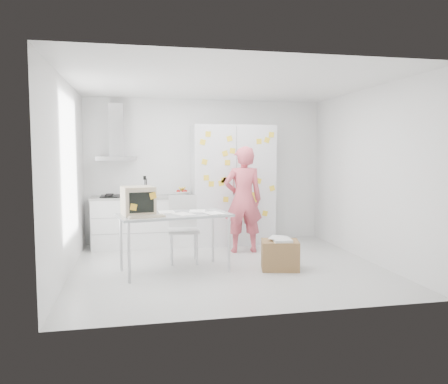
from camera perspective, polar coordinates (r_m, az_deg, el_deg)
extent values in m
cube|color=silver|center=(6.62, 0.45, -9.80)|extent=(4.50, 4.00, 0.02)
cube|color=white|center=(8.37, -2.37, 2.75)|extent=(4.50, 0.02, 2.70)
cube|color=white|center=(6.34, -19.87, 1.69)|extent=(0.02, 4.00, 2.70)
cube|color=white|center=(7.22, 18.23, 2.12)|extent=(0.02, 4.00, 2.70)
cube|color=white|center=(6.48, 0.47, 14.04)|extent=(4.50, 4.00, 0.02)
cube|color=white|center=(8.06, -10.48, -3.93)|extent=(1.80, 0.60, 0.88)
cube|color=gray|center=(7.74, -10.45, -3.26)|extent=(1.76, 0.01, 0.01)
cube|color=gray|center=(7.78, -10.42, -5.30)|extent=(1.76, 0.01, 0.01)
cube|color=#9E9E99|center=(8.00, -10.53, -0.68)|extent=(1.84, 0.63, 0.04)
cube|color=black|center=(8.01, -13.76, -0.55)|extent=(0.58, 0.50, 0.03)
cylinder|color=black|center=(7.89, -14.81, -0.44)|extent=(0.14, 0.14, 0.02)
cylinder|color=black|center=(7.88, -12.78, -0.40)|extent=(0.14, 0.14, 0.02)
cylinder|color=black|center=(8.13, -14.71, -0.28)|extent=(0.14, 0.14, 0.02)
cylinder|color=black|center=(8.12, -12.74, -0.24)|extent=(0.14, 0.14, 0.02)
cylinder|color=silver|center=(7.99, -10.18, -0.03)|extent=(0.10, 0.10, 0.14)
cylinder|color=black|center=(8.00, -10.30, 0.69)|extent=(0.01, 0.01, 0.30)
cylinder|color=black|center=(7.97, -10.06, 0.68)|extent=(0.01, 0.01, 0.30)
cylinder|color=black|center=(8.01, -10.16, 0.70)|extent=(0.01, 0.01, 0.30)
cube|color=black|center=(7.99, -10.32, 1.84)|extent=(0.05, 0.01, 0.07)
imported|color=white|center=(8.04, -5.54, -0.17)|extent=(0.31, 0.31, 0.08)
sphere|color=#B2140F|center=(8.05, -5.98, 0.02)|extent=(0.08, 0.08, 0.08)
sphere|color=#B2140F|center=(7.99, -5.29, -0.01)|extent=(0.08, 0.08, 0.08)
sphere|color=#B2140F|center=(8.08, -5.08, 0.05)|extent=(0.08, 0.08, 0.08)
cylinder|color=yellow|center=(8.05, -5.70, 0.35)|extent=(0.09, 0.17, 0.10)
cylinder|color=yellow|center=(8.05, -5.53, 0.35)|extent=(0.04, 0.17, 0.10)
cylinder|color=yellow|center=(8.05, -5.35, 0.35)|extent=(0.08, 0.17, 0.10)
cube|color=silver|center=(8.02, -13.84, 4.29)|extent=(0.70, 0.48, 0.07)
cube|color=silver|center=(8.15, -13.88, 7.81)|extent=(0.26, 0.24, 0.95)
cube|color=silver|center=(8.15, 1.12, 0.93)|extent=(1.50, 0.65, 2.20)
cube|color=slate|center=(7.83, 1.65, 0.75)|extent=(0.01, 0.01, 2.16)
cube|color=silver|center=(7.81, 1.24, 0.74)|extent=(0.02, 0.02, 0.30)
cube|color=silver|center=(7.84, 2.09, 0.75)|extent=(0.02, 0.02, 0.30)
cube|color=yellow|center=(7.92, 4.60, 6.61)|extent=(0.10, 0.00, 0.10)
cube|color=yellow|center=(7.96, 5.63, 6.77)|extent=(0.12, 0.00, 0.12)
cube|color=yellow|center=(8.01, 6.30, 0.48)|extent=(0.12, 0.00, 0.12)
cube|color=yellow|center=(7.77, -0.02, 1.55)|extent=(0.10, 0.00, 0.10)
cube|color=yellow|center=(7.82, 1.74, 2.61)|extent=(0.12, 0.00, 0.12)
cube|color=yellow|center=(7.95, 4.28, -0.96)|extent=(0.12, 0.00, 0.12)
cube|color=yellow|center=(7.81, 0.24, -0.97)|extent=(0.10, 0.00, 0.10)
cube|color=yellow|center=(7.79, 0.73, 6.99)|extent=(0.12, 0.00, 0.12)
cube|color=yellow|center=(7.88, 2.30, -1.34)|extent=(0.12, 0.00, 0.12)
cube|color=yellow|center=(7.93, 4.53, 1.45)|extent=(0.12, 0.00, 0.12)
cube|color=yellow|center=(7.92, 3.68, -0.37)|extent=(0.10, 0.00, 0.10)
cube|color=yellow|center=(7.76, 0.14, 5.06)|extent=(0.12, 0.00, 0.12)
cube|color=yellow|center=(7.74, -1.67, 1.06)|extent=(0.10, 0.00, 0.10)
cube|color=yellow|center=(7.72, -2.33, 1.87)|extent=(0.10, 0.00, 0.10)
cube|color=yellow|center=(7.70, -2.80, 6.54)|extent=(0.11, 0.00, 0.11)
cube|color=yellow|center=(7.87, 1.15, -2.98)|extent=(0.10, 0.00, 0.10)
cube|color=yellow|center=(7.78, 0.23, 1.60)|extent=(0.11, 0.00, 0.11)
cube|color=yellow|center=(8.02, 5.38, -2.80)|extent=(0.11, 0.00, 0.11)
cube|color=yellow|center=(7.99, 6.21, 7.45)|extent=(0.10, 0.00, 0.10)
cube|color=yellow|center=(7.78, 0.46, 3.86)|extent=(0.10, 0.00, 0.10)
cube|color=yellow|center=(7.77, -0.38, 1.17)|extent=(0.11, 0.00, 0.11)
cube|color=yellow|center=(7.94, 2.90, -3.42)|extent=(0.10, 0.00, 0.10)
cube|color=yellow|center=(7.72, -2.09, 7.57)|extent=(0.10, 0.00, 0.10)
cube|color=yellow|center=(7.70, -2.56, 3.95)|extent=(0.12, 0.00, 0.12)
cube|color=yellow|center=(7.94, 3.80, -1.60)|extent=(0.11, 0.00, 0.11)
cube|color=yellow|center=(7.79, 1.12, 5.40)|extent=(0.11, 0.00, 0.11)
cube|color=yellow|center=(7.89, 3.54, 2.09)|extent=(0.11, 0.00, 0.11)
cube|color=yellow|center=(7.86, 1.78, -1.44)|extent=(0.11, 0.00, 0.11)
imported|color=#D4525F|center=(7.44, 2.53, -1.00)|extent=(0.68, 0.46, 1.81)
cube|color=#ABB2B6|center=(6.24, -6.49, -3.00)|extent=(1.66, 1.05, 0.03)
cylinder|color=silver|center=(5.85, -12.30, -7.81)|extent=(0.05, 0.05, 0.79)
cylinder|color=silver|center=(6.25, 0.66, -6.87)|extent=(0.05, 0.05, 0.79)
cylinder|color=silver|center=(6.47, -13.30, -6.59)|extent=(0.05, 0.05, 0.79)
cylinder|color=silver|center=(6.83, -1.45, -5.84)|extent=(0.05, 0.05, 0.79)
cube|color=beige|center=(6.18, -11.17, -1.13)|extent=(0.50, 0.51, 0.40)
cube|color=beige|center=(5.96, -10.73, -1.36)|extent=(0.39, 0.09, 0.35)
cube|color=black|center=(5.95, -10.71, -1.37)|extent=(0.33, 0.07, 0.28)
cube|color=yellow|center=(5.93, -11.73, -1.95)|extent=(0.10, 0.02, 0.10)
cube|color=yellow|center=(5.96, -9.26, -0.47)|extent=(0.10, 0.02, 0.10)
cube|color=beige|center=(5.94, -10.07, -3.17)|extent=(0.51, 0.25, 0.03)
cube|color=gray|center=(5.94, -10.07, -3.01)|extent=(0.46, 0.20, 0.01)
cube|color=white|center=(6.22, -5.37, -2.86)|extent=(0.35, 0.40, 0.00)
cube|color=white|center=(6.48, -3.52, -2.51)|extent=(0.28, 0.36, 0.00)
cube|color=white|center=(6.25, -1.39, -2.76)|extent=(0.32, 0.38, 0.00)
cube|color=white|center=(6.43, -7.50, -2.60)|extent=(0.24, 0.34, 0.00)
cube|color=silver|center=(6.81, -5.29, -5.04)|extent=(0.49, 0.49, 0.04)
cube|color=silver|center=(6.97, -5.41, -2.50)|extent=(0.44, 0.05, 0.51)
cylinder|color=silver|center=(6.67, -6.80, -7.55)|extent=(0.03, 0.03, 0.48)
cylinder|color=silver|center=(6.69, -3.55, -7.48)|extent=(0.03, 0.03, 0.48)
cylinder|color=silver|center=(7.03, -6.90, -6.88)|extent=(0.03, 0.03, 0.48)
cylinder|color=silver|center=(7.05, -3.83, -6.82)|extent=(0.03, 0.03, 0.48)
cube|color=olive|center=(6.48, 7.32, -8.16)|extent=(0.61, 0.54, 0.42)
cube|color=silver|center=(6.41, 7.55, -6.19)|extent=(0.29, 0.37, 0.04)
cube|color=silver|center=(6.46, 7.02, -5.90)|extent=(0.35, 0.38, 0.00)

